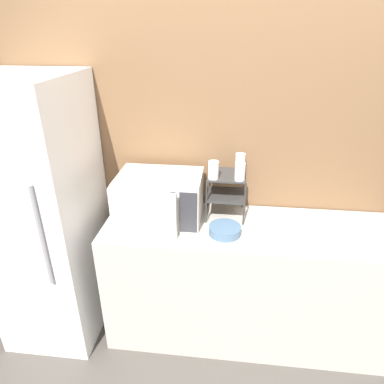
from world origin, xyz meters
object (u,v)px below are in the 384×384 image
at_px(microwave, 159,198).
at_px(refrigerator, 46,217).
at_px(dish_rack, 226,186).
at_px(bowl, 225,230).
at_px(glass_back_right, 240,162).
at_px(glass_front_right, 240,172).
at_px(glass_front_left, 213,170).

height_order(microwave, refrigerator, refrigerator).
relative_size(microwave, dish_rack, 1.80).
distance_m(microwave, bowl, 0.47).
bearing_deg(glass_back_right, glass_front_right, -90.86).
height_order(microwave, dish_rack, microwave).
bearing_deg(dish_rack, glass_front_right, -45.56).
relative_size(microwave, glass_front_right, 4.77).
bearing_deg(microwave, glass_back_right, 19.70).
distance_m(dish_rack, refrigerator, 1.21).
xyz_separation_m(bowl, refrigerator, (-1.18, 0.04, -0.01)).
height_order(glass_front_left, bowl, glass_front_left).
bearing_deg(glass_back_right, bowl, -103.41).
distance_m(glass_front_left, glass_back_right, 0.23).
height_order(dish_rack, glass_front_right, glass_front_right).
bearing_deg(dish_rack, bowl, -88.39).
distance_m(glass_back_right, bowl, 0.46).
bearing_deg(microwave, refrigerator, -172.85).
xyz_separation_m(glass_front_right, refrigerator, (-1.26, -0.11, -0.34)).
height_order(glass_front_right, refrigerator, refrigerator).
xyz_separation_m(glass_back_right, glass_front_right, (-0.00, -0.16, 0.00)).
height_order(dish_rack, glass_front_left, glass_front_left).
relative_size(dish_rack, glass_front_right, 2.66).
relative_size(glass_front_right, refrigerator, 0.06).
height_order(glass_back_right, refrigerator, refrigerator).
height_order(glass_front_right, bowl, glass_front_right).
xyz_separation_m(dish_rack, glass_front_left, (-0.08, -0.08, 0.14)).
bearing_deg(refrigerator, glass_front_left, 6.26).
relative_size(glass_back_right, glass_front_right, 1.00).
distance_m(microwave, refrigerator, 0.77).
xyz_separation_m(dish_rack, glass_front_right, (0.08, -0.08, 0.14)).
bearing_deg(refrigerator, microwave, 7.15).
relative_size(microwave, glass_front_left, 4.77).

